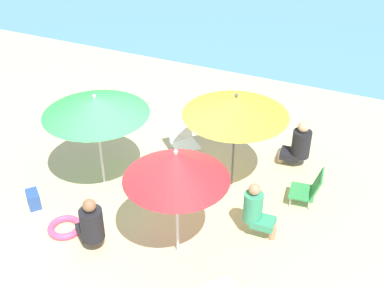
# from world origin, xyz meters

# --- Properties ---
(ground_plane) EXTENTS (40.00, 40.00, 0.00)m
(ground_plane) POSITION_xyz_m (0.00, 0.00, 0.00)
(ground_plane) COLOR beige
(umbrella_green) EXTENTS (1.80, 1.80, 1.79)m
(umbrella_green) POSITION_xyz_m (-0.86, 0.28, 1.58)
(umbrella_green) COLOR silver
(umbrella_green) RESTS_ON ground_plane
(umbrella_yellow) EXTENTS (1.79, 1.79, 1.83)m
(umbrella_yellow) POSITION_xyz_m (1.27, 1.20, 1.61)
(umbrella_yellow) COLOR #4C4C51
(umbrella_yellow) RESTS_ON ground_plane
(umbrella_red) EXTENTS (1.51, 1.51, 1.85)m
(umbrella_red) POSITION_xyz_m (1.12, -0.72, 1.58)
(umbrella_red) COLOR silver
(umbrella_red) RESTS_ON ground_plane
(beach_chair_a) EXTENTS (0.76, 0.75, 0.69)m
(beach_chair_a) POSITION_xyz_m (0.02, 1.77, 0.34)
(beach_chair_a) COLOR white
(beach_chair_a) RESTS_ON ground_plane
(beach_chair_b) EXTENTS (0.57, 0.53, 0.64)m
(beach_chair_b) POSITION_xyz_m (2.64, 1.24, 0.31)
(beach_chair_b) COLOR #33934C
(beach_chair_b) RESTS_ON ground_plane
(person_a) EXTENTS (0.55, 0.32, 0.96)m
(person_a) POSITION_xyz_m (2.05, 0.13, 0.49)
(person_a) COLOR #389970
(person_a) RESTS_ON ground_plane
(person_b) EXTENTS (0.57, 0.39, 0.95)m
(person_b) POSITION_xyz_m (2.18, 2.30, 0.45)
(person_b) COLOR black
(person_b) RESTS_ON ground_plane
(person_c) EXTENTS (0.45, 0.53, 0.92)m
(person_c) POSITION_xyz_m (0.43, 0.47, 0.47)
(person_c) COLOR #DB3866
(person_c) RESTS_ON ground_plane
(person_d) EXTENTS (0.57, 0.53, 0.95)m
(person_d) POSITION_xyz_m (-0.10, -1.18, 0.47)
(person_d) COLOR black
(person_d) RESTS_ON ground_plane
(swim_ring) EXTENTS (0.56, 0.56, 0.11)m
(swim_ring) POSITION_xyz_m (-0.74, -1.06, 0.06)
(swim_ring) COLOR #E54C7F
(swim_ring) RESTS_ON ground_plane
(beach_bag) EXTENTS (0.37, 0.35, 0.28)m
(beach_bag) POSITION_xyz_m (-1.59, -0.78, 0.14)
(beach_bag) COLOR #2D519E
(beach_bag) RESTS_ON ground_plane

